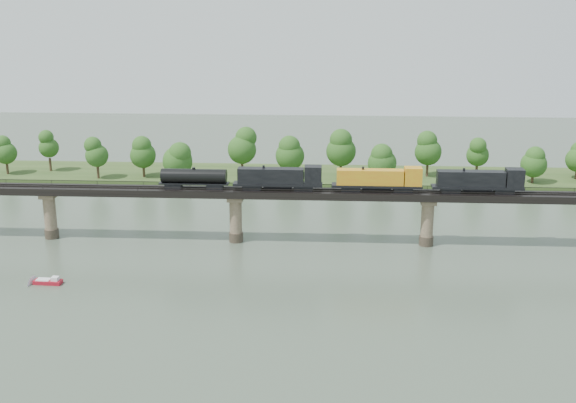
{
  "coord_description": "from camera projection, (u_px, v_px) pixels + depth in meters",
  "views": [
    {
      "loc": [
        19.67,
        -114.2,
        50.17
      ],
      "look_at": [
        11.04,
        30.0,
        9.0
      ],
      "focal_mm": 45.0,
      "sensor_mm": 36.0,
      "label": 1
    }
  ],
  "objects": [
    {
      "name": "freight_train",
      "position": [
        345.0,
        179.0,
        148.17
      ],
      "size": [
        74.85,
        2.92,
        5.15
      ],
      "color": "black",
      "rests_on": "bridge"
    },
    {
      "name": "motorboat",
      "position": [
        48.0,
        281.0,
        130.53
      ],
      "size": [
        5.14,
        2.09,
        1.41
      ],
      "rotation": [
        0.0,
        0.0,
        -0.05
      ],
      "color": "maroon",
      "rests_on": "ground"
    },
    {
      "name": "ground",
      "position": [
        214.0,
        298.0,
        124.51
      ],
      "size": [
        400.0,
        400.0,
        0.0
      ],
      "primitive_type": "plane",
      "color": "#3A4838",
      "rests_on": "ground"
    },
    {
      "name": "bridge_superstructure",
      "position": [
        235.0,
        188.0,
        150.07
      ],
      "size": [
        220.0,
        4.9,
        0.75
      ],
      "color": "black",
      "rests_on": "bridge"
    },
    {
      "name": "bridge",
      "position": [
        236.0,
        217.0,
        151.81
      ],
      "size": [
        236.0,
        30.0,
        11.5
      ],
      "color": "#473A2D",
      "rests_on": "ground"
    },
    {
      "name": "far_treeline",
      "position": [
        230.0,
        151.0,
        199.86
      ],
      "size": [
        289.06,
        17.54,
        13.6
      ],
      "color": "#382619",
      "rests_on": "far_bank"
    },
    {
      "name": "far_bank",
      "position": [
        261.0,
        176.0,
        205.89
      ],
      "size": [
        300.0,
        24.0,
        1.6
      ],
      "primitive_type": "cube",
      "color": "#2E461C",
      "rests_on": "ground"
    }
  ]
}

